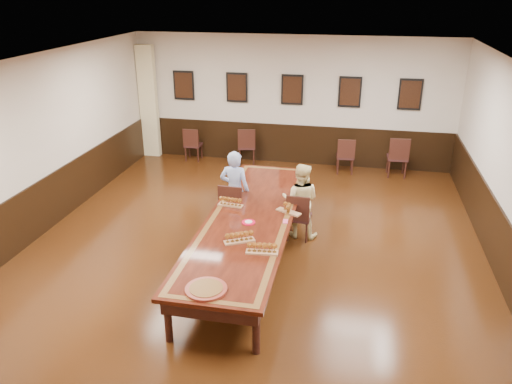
% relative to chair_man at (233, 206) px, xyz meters
% --- Properties ---
extents(floor, '(8.00, 10.00, 0.02)m').
position_rel_chair_man_xyz_m(floor, '(0.52, -0.95, -0.49)').
color(floor, black).
rests_on(floor, ground).
extents(ceiling, '(8.00, 10.00, 0.02)m').
position_rel_chair_man_xyz_m(ceiling, '(0.52, -0.95, 2.73)').
color(ceiling, white).
rests_on(ceiling, floor).
extents(wall_back, '(8.00, 0.02, 3.20)m').
position_rel_chair_man_xyz_m(wall_back, '(0.52, 4.06, 1.12)').
color(wall_back, beige).
rests_on(wall_back, floor).
extents(wall_left, '(0.02, 10.00, 3.20)m').
position_rel_chair_man_xyz_m(wall_left, '(-3.49, -0.95, 1.12)').
color(wall_left, beige).
rests_on(wall_left, floor).
extents(chair_man, '(0.47, 0.51, 0.96)m').
position_rel_chair_man_xyz_m(chair_man, '(0.00, 0.00, 0.00)').
color(chair_man, '#311716').
rests_on(chair_man, floor).
extents(chair_woman, '(0.44, 0.47, 0.89)m').
position_rel_chair_man_xyz_m(chair_woman, '(1.24, -0.08, -0.03)').
color(chair_woman, '#311716').
rests_on(chair_woman, floor).
extents(spare_chair_a, '(0.42, 0.46, 0.87)m').
position_rel_chair_man_xyz_m(spare_chair_a, '(-2.01, 3.71, -0.04)').
color(spare_chair_a, '#311716').
rests_on(spare_chair_a, floor).
extents(spare_chair_b, '(0.53, 0.56, 0.94)m').
position_rel_chair_man_xyz_m(spare_chair_b, '(-0.59, 3.78, -0.01)').
color(spare_chair_b, '#311716').
rests_on(spare_chair_b, floor).
extents(spare_chair_c, '(0.46, 0.49, 0.89)m').
position_rel_chair_man_xyz_m(spare_chair_c, '(1.93, 3.54, -0.03)').
color(spare_chair_c, '#311716').
rests_on(spare_chair_c, floor).
extents(spare_chair_d, '(0.49, 0.53, 0.99)m').
position_rel_chair_man_xyz_m(spare_chair_d, '(3.16, 3.56, 0.02)').
color(spare_chair_d, '#311716').
rests_on(spare_chair_d, floor).
extents(person_man, '(0.58, 0.39, 1.53)m').
position_rel_chair_man_xyz_m(person_man, '(0.01, 0.10, 0.29)').
color(person_man, '#4B6BBD').
rests_on(person_man, floor).
extents(person_woman, '(0.72, 0.57, 1.40)m').
position_rel_chair_man_xyz_m(person_woman, '(1.25, 0.01, 0.22)').
color(person_woman, '#F5DE99').
rests_on(person_woman, floor).
extents(pink_phone, '(0.09, 0.16, 0.01)m').
position_rel_chair_man_xyz_m(pink_phone, '(1.12, -1.00, 0.28)').
color(pink_phone, '#EC4E7A').
rests_on(pink_phone, conference_table).
extents(curtain, '(0.45, 0.18, 2.90)m').
position_rel_chair_man_xyz_m(curtain, '(-3.23, 3.87, 0.97)').
color(curtain, beige).
rests_on(curtain, floor).
extents(wainscoting, '(8.00, 10.00, 1.00)m').
position_rel_chair_man_xyz_m(wainscoting, '(0.52, -0.95, 0.02)').
color(wainscoting, black).
rests_on(wainscoting, floor).
extents(conference_table, '(1.40, 5.00, 0.76)m').
position_rel_chair_man_xyz_m(conference_table, '(0.52, -0.95, 0.13)').
color(conference_table, black).
rests_on(conference_table, floor).
extents(posters, '(6.14, 0.04, 0.74)m').
position_rel_chair_man_xyz_m(posters, '(0.52, 3.98, 1.42)').
color(posters, black).
rests_on(posters, wall_back).
extents(flight_a, '(0.45, 0.19, 0.16)m').
position_rel_chair_man_xyz_m(flight_a, '(0.10, -0.57, 0.35)').
color(flight_a, '#97663F').
rests_on(flight_a, conference_table).
extents(flight_b, '(0.46, 0.31, 0.16)m').
position_rel_chair_man_xyz_m(flight_b, '(1.11, -0.65, 0.35)').
color(flight_b, '#97663F').
rests_on(flight_b, conference_table).
extents(flight_c, '(0.47, 0.35, 0.17)m').
position_rel_chair_man_xyz_m(flight_c, '(0.55, -1.82, 0.35)').
color(flight_c, '#97663F').
rests_on(flight_c, conference_table).
extents(flight_d, '(0.48, 0.19, 0.17)m').
position_rel_chair_man_xyz_m(flight_d, '(0.94, -2.08, 0.35)').
color(flight_d, '#97663F').
rests_on(flight_d, conference_table).
extents(red_plate_grp, '(0.22, 0.22, 0.03)m').
position_rel_chair_man_xyz_m(red_plate_grp, '(0.55, -1.16, 0.28)').
color(red_plate_grp, red).
rests_on(red_plate_grp, conference_table).
extents(carved_platter, '(0.54, 0.54, 0.04)m').
position_rel_chair_man_xyz_m(carved_platter, '(0.43, -3.13, 0.29)').
color(carved_platter, maroon).
rests_on(carved_platter, conference_table).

